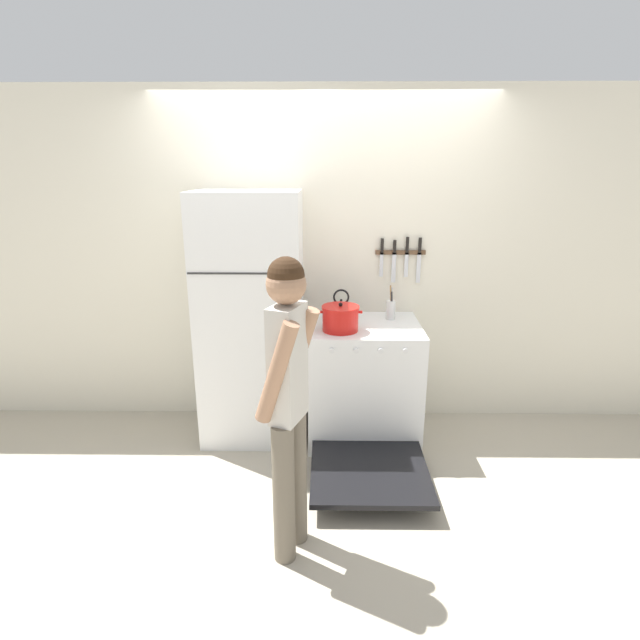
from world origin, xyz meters
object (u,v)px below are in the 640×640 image
refrigerator (252,319)px  utensil_jar (391,309)px  person (288,395)px  stove_range (364,383)px  tea_kettle (341,310)px  dutch_oven_pot (340,318)px

refrigerator → utensil_jar: refrigerator is taller
utensil_jar → refrigerator: bearing=-174.1°
refrigerator → utensil_jar: (1.03, 0.11, 0.05)m
refrigerator → person: bearing=-73.9°
refrigerator → utensil_jar: 1.04m
refrigerator → stove_range: (0.83, -0.07, -0.47)m
utensil_jar → person: bearing=-116.0°
stove_range → tea_kettle: tea_kettle is taller
tea_kettle → refrigerator: bearing=-171.3°
refrigerator → stove_range: size_ratio=1.32×
stove_range → person: person is taller
dutch_oven_pot → tea_kettle: bearing=87.1°
tea_kettle → utensil_jar: size_ratio=0.90×
utensil_jar → person: 1.52m
tea_kettle → person: (-0.30, -1.36, -0.05)m
dutch_oven_pot → utensil_jar: 0.48m
tea_kettle → stove_range: bearing=-46.0°
refrigerator → tea_kettle: bearing=8.7°
refrigerator → dutch_oven_pot: 0.67m
refrigerator → stove_range: bearing=-5.1°
tea_kettle → utensil_jar: 0.37m
person → dutch_oven_pot: bearing=6.2°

